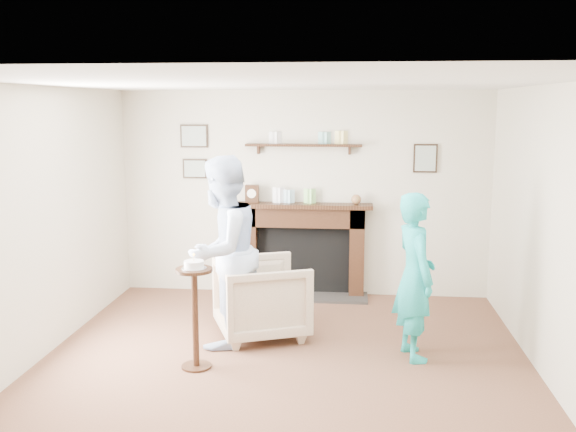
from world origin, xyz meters
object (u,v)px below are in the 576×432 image
Objects in this scene: armchair at (262,335)px; man at (224,343)px; woman at (412,356)px; pedestal_table at (195,298)px.

man is (-0.35, -0.27, 0.00)m from armchair.
man is at bearing 105.62° from armchair.
woman is 1.48× the size of pedestal_table.
man is at bearing 78.28° from pedestal_table.
pedestal_table is (-0.47, -0.87, 0.64)m from armchair.
armchair is at bearing 58.67° from woman.
armchair is 0.83× the size of pedestal_table.
woman is at bearing -127.64° from armchair.
man reaches higher than woman.
armchair is 0.47× the size of man.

